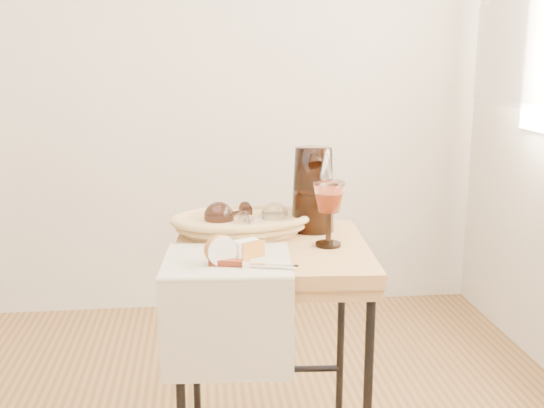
{
  "coord_description": "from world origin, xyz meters",
  "views": [
    {
      "loc": [
        0.5,
        -1.2,
        1.18
      ],
      "look_at": [
        0.69,
        0.49,
        0.8
      ],
      "focal_mm": 42.91,
      "sensor_mm": 36.0,
      "label": 1
    }
  ],
  "objects": [
    {
      "name": "bread_basket",
      "position": [
        0.61,
        0.64,
        0.7
      ],
      "size": [
        0.39,
        0.29,
        0.05
      ],
      "primitive_type": null,
      "rotation": [
        0.0,
        0.0,
        0.12
      ],
      "color": "#B7854A",
      "rests_on": "side_table"
    },
    {
      "name": "side_table",
      "position": [
        0.69,
        0.51,
        0.34
      ],
      "size": [
        0.57,
        0.57,
        0.68
      ],
      "primitive_type": null,
      "rotation": [
        0.0,
        0.0,
        -0.07
      ],
      "color": "brown",
      "rests_on": "floor"
    },
    {
      "name": "wine_goblet",
      "position": [
        0.84,
        0.49,
        0.77
      ],
      "size": [
        0.09,
        0.09,
        0.18
      ],
      "primitive_type": null,
      "rotation": [
        0.0,
        0.0,
        -0.02
      ],
      "color": "white",
      "rests_on": "side_table"
    },
    {
      "name": "apple_half",
      "position": [
        0.54,
        0.35,
        0.72
      ],
      "size": [
        0.09,
        0.06,
        0.07
      ],
      "primitive_type": "ellipsoid",
      "rotation": [
        0.0,
        0.0,
        0.31
      ],
      "color": "#CD4329",
      "rests_on": "tea_towel"
    },
    {
      "name": "wall_back",
      "position": [
        0.0,
        1.8,
        1.35
      ],
      "size": [
        3.6,
        0.0,
        2.7
      ],
      "primitive_type": "cube",
      "color": "beige",
      "rests_on": "ground"
    },
    {
      "name": "goblet_lying_b",
      "position": [
        0.67,
        0.62,
        0.73
      ],
      "size": [
        0.15,
        0.13,
        0.08
      ],
      "primitive_type": null,
      "rotation": [
        0.0,
        0.0,
        0.49
      ],
      "color": "white",
      "rests_on": "bread_basket"
    },
    {
      "name": "apple_wedge",
      "position": [
        0.61,
        0.39,
        0.7
      ],
      "size": [
        0.07,
        0.06,
        0.04
      ],
      "primitive_type": "cube",
      "rotation": [
        0.0,
        0.0,
        0.48
      ],
      "color": "white",
      "rests_on": "tea_towel"
    },
    {
      "name": "table_knife",
      "position": [
        0.61,
        0.31,
        0.69
      ],
      "size": [
        0.21,
        0.07,
        0.02
      ],
      "primitive_type": null,
      "rotation": [
        0.0,
        0.0,
        -0.24
      ],
      "color": "silver",
      "rests_on": "tea_towel"
    },
    {
      "name": "pitcher",
      "position": [
        0.83,
        0.65,
        0.8
      ],
      "size": [
        0.2,
        0.27,
        0.29
      ],
      "primitive_type": null,
      "rotation": [
        0.0,
        0.0,
        0.14
      ],
      "color": "black",
      "rests_on": "side_table"
    },
    {
      "name": "goblet_lying_a",
      "position": [
        0.58,
        0.66,
        0.73
      ],
      "size": [
        0.17,
        0.16,
        0.09
      ],
      "primitive_type": null,
      "rotation": [
        0.0,
        0.0,
        3.82
      ],
      "color": "#39211C",
      "rests_on": "bread_basket"
    },
    {
      "name": "tea_towel",
      "position": [
        0.56,
        0.38,
        0.68
      ],
      "size": [
        0.34,
        0.31,
        0.01
      ],
      "primitive_type": "cube",
      "rotation": [
        0.0,
        0.0,
        -0.07
      ],
      "color": "beige",
      "rests_on": "side_table"
    }
  ]
}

